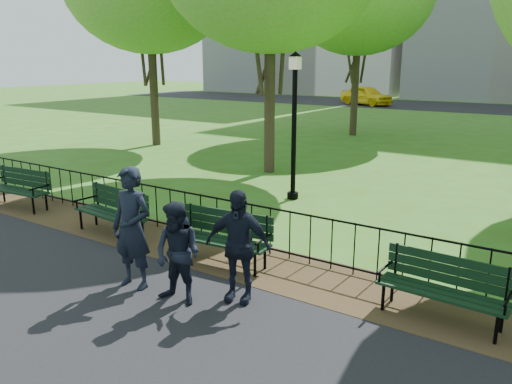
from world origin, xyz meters
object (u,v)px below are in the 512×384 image
Objects in this scene: park_bench_left_a at (114,207)px; park_bench_right_a at (445,282)px; park_bench_main at (208,229)px; taxi at (366,95)px; park_bench_left_b at (20,184)px; lamppost at (294,121)px; person_right at (238,246)px; person_mid at (178,254)px; person_left at (132,228)px.

park_bench_left_a is 1.07× the size of park_bench_right_a.
park_bench_main is 32.96m from taxi.
park_bench_left_b is (-5.80, 0.14, -0.03)m from park_bench_main.
taxi is at bearing 101.10° from park_bench_main.
taxi is at bearing 107.68° from park_bench_left_a.
lamppost reaches higher than person_right.
park_bench_left_a is at bearing 149.39° from person_mid.
park_bench_left_b reaches higher than park_bench_right_a.
park_bench_left_a is 4.83m from lamppost.
person_right is at bearing -139.26° from taxi.
taxi is at bearing 91.71° from park_bench_left_b.
lamppost is (-0.80, 4.40, 1.36)m from park_bench_main.
person_right is at bearing 35.59° from person_mid.
taxi is (-10.18, 32.97, 0.00)m from person_mid.
park_bench_left_b is 0.50× the size of lamppost.
taxi is at bearing 93.04° from person_right.
person_left is 0.43× the size of taxi.
park_bench_left_b is 5.71m from person_left.
park_bench_right_a is (9.70, 0.04, -0.03)m from park_bench_left_b.
park_bench_left_a is 1.21× the size of person_mid.
park_bench_left_b is (-3.34, 0.06, -0.00)m from park_bench_left_a.
lamppost is at bearing 140.77° from park_bench_right_a.
person_right is (0.65, 0.55, 0.08)m from person_mid.
person_left is 1.13× the size of person_right.
person_mid is (0.94, -0.03, -0.19)m from person_left.
park_bench_right_a is at bearing 21.79° from person_mid.
park_bench_left_a is 32.25m from taxi.
park_bench_left_a is 1.00× the size of park_bench_left_b.
taxi is (-10.83, 32.43, -0.08)m from person_right.
lamppost reaches higher than park_bench_left_b.
person_right is at bearing -40.48° from park_bench_main.
park_bench_left_b is at bearing -177.08° from park_bench_right_a.
person_mid is 0.34× the size of taxi.
person_mid is 0.85m from person_right.
park_bench_left_b is 9.70m from park_bench_right_a.
park_bench_left_b is 0.41× the size of taxi.
park_bench_right_a is 2.85m from person_right.
person_left reaches higher than park_bench_right_a.
taxi reaches higher than park_bench_right_a.
park_bench_main reaches higher than park_bench_right_a.
lamppost is at bearing 94.60° from park_bench_main.
park_bench_main is 3.90m from park_bench_right_a.
park_bench_left_b is at bearing 172.82° from park_bench_main.
park_bench_right_a is at bearing -41.89° from lamppost.
park_bench_left_b is 1.06× the size of park_bench_right_a.
park_bench_main is 5.81m from park_bench_left_b.
lamppost is at bearing 96.03° from person_right.
lamppost is at bearing 35.32° from park_bench_left_b.
park_bench_main is at bearing 3.03° from park_bench_left_a.
lamppost is 5.79m from person_right.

